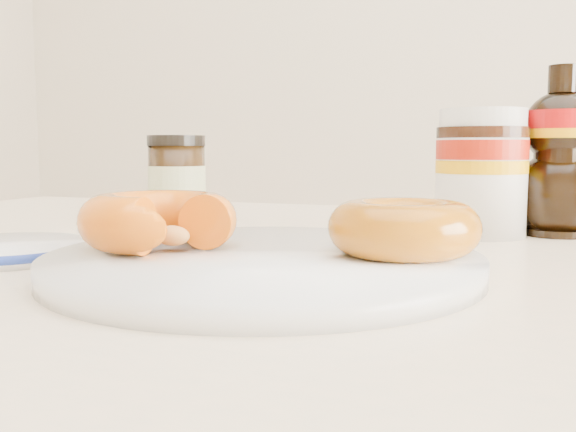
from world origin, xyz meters
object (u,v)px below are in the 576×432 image
(plate, at_px, (263,263))
(donut_whole, at_px, (404,228))
(donut_bitten, at_px, (159,220))
(nutella_jar, at_px, (481,168))
(dark_jar, at_px, (177,183))
(dining_table, at_px, (370,363))
(blue_rim_saucer, at_px, (7,249))
(syrup_bottle, at_px, (560,151))

(plate, distance_m, donut_whole, 0.10)
(donut_bitten, relative_size, nutella_jar, 0.91)
(donut_bitten, relative_size, dark_jar, 1.13)
(donut_whole, height_order, dark_jar, dark_jar)
(dining_table, distance_m, donut_whole, 0.13)
(donut_bitten, xyz_separation_m, blue_rim_saucer, (-0.13, -0.00, -0.03))
(donut_whole, bearing_deg, nutella_jar, 80.81)
(plate, distance_m, blue_rim_saucer, 0.21)
(syrup_bottle, bearing_deg, dark_jar, -169.48)
(dining_table, bearing_deg, nutella_jar, 67.10)
(donut_whole, xyz_separation_m, dark_jar, (-0.28, 0.18, 0.02))
(dining_table, distance_m, donut_bitten, 0.20)
(dining_table, xyz_separation_m, nutella_jar, (0.07, 0.17, 0.15))
(donut_whole, bearing_deg, dining_table, 120.51)
(dining_table, bearing_deg, dark_jar, 152.47)
(nutella_jar, bearing_deg, syrup_bottle, 22.25)
(syrup_bottle, height_order, blue_rim_saucer, syrup_bottle)
(dark_jar, bearing_deg, donut_whole, -33.72)
(donut_bitten, xyz_separation_m, dark_jar, (-0.11, 0.21, 0.01))
(plate, distance_m, dark_jar, 0.28)
(plate, xyz_separation_m, donut_whole, (0.09, 0.03, 0.02))
(nutella_jar, xyz_separation_m, blue_rim_saucer, (-0.34, -0.26, -0.06))
(dark_jar, distance_m, blue_rim_saucer, 0.22)
(plate, relative_size, syrup_bottle, 1.78)
(donut_bitten, xyz_separation_m, nutella_jar, (0.21, 0.25, 0.03))
(donut_bitten, bearing_deg, donut_whole, 4.50)
(syrup_bottle, bearing_deg, dining_table, -125.91)
(plate, xyz_separation_m, donut_bitten, (-0.08, -0.00, 0.03))
(dining_table, bearing_deg, donut_whole, -59.49)
(dining_table, distance_m, syrup_bottle, 0.29)
(plate, xyz_separation_m, nutella_jar, (0.13, 0.25, 0.06))
(donut_bitten, height_order, blue_rim_saucer, donut_bitten)
(donut_bitten, distance_m, dark_jar, 0.24)
(dark_jar, bearing_deg, plate, -48.61)
(plate, height_order, syrup_bottle, syrup_bottle)
(donut_whole, xyz_separation_m, nutella_jar, (0.04, 0.23, 0.03))
(plate, xyz_separation_m, blue_rim_saucer, (-0.21, -0.01, -0.00))
(donut_whole, xyz_separation_m, syrup_bottle, (0.11, 0.26, 0.05))
(plate, bearing_deg, dark_jar, 131.39)
(donut_bitten, xyz_separation_m, syrup_bottle, (0.28, 0.28, 0.05))
(dining_table, distance_m, blue_rim_saucer, 0.30)
(nutella_jar, relative_size, blue_rim_saucer, 0.99)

